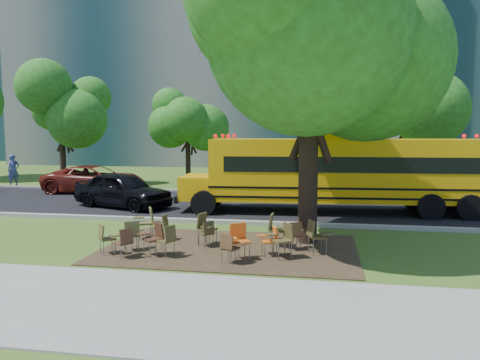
% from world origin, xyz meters
% --- Properties ---
extents(ground, '(160.00, 160.00, 0.00)m').
position_xyz_m(ground, '(0.00, 0.00, 0.00)').
color(ground, '#32531A').
rests_on(ground, ground).
extents(sidewalk, '(60.00, 4.00, 0.04)m').
position_xyz_m(sidewalk, '(0.00, -5.00, 0.02)').
color(sidewalk, gray).
rests_on(sidewalk, ground).
extents(dirt_patch, '(7.00, 4.50, 0.03)m').
position_xyz_m(dirt_patch, '(1.00, -0.50, 0.01)').
color(dirt_patch, '#382819').
rests_on(dirt_patch, ground).
extents(asphalt_road, '(80.00, 8.00, 0.04)m').
position_xyz_m(asphalt_road, '(0.00, 7.00, 0.02)').
color(asphalt_road, black).
rests_on(asphalt_road, ground).
extents(kerb_near, '(80.00, 0.25, 0.14)m').
position_xyz_m(kerb_near, '(0.00, 3.00, 0.07)').
color(kerb_near, gray).
rests_on(kerb_near, ground).
extents(kerb_far, '(80.00, 0.25, 0.14)m').
position_xyz_m(kerb_far, '(0.00, 11.10, 0.07)').
color(kerb_far, gray).
rests_on(kerb_far, ground).
extents(building_main, '(38.00, 16.00, 22.00)m').
position_xyz_m(building_main, '(-8.00, 36.00, 11.00)').
color(building_main, slate).
rests_on(building_main, ground).
extents(bg_tree_0, '(5.20, 5.20, 7.18)m').
position_xyz_m(bg_tree_0, '(-12.00, 13.00, 4.57)').
color(bg_tree_0, black).
rests_on(bg_tree_0, ground).
extents(bg_tree_2, '(4.80, 4.80, 6.62)m').
position_xyz_m(bg_tree_2, '(-5.00, 16.00, 4.21)').
color(bg_tree_2, black).
rests_on(bg_tree_2, ground).
extents(bg_tree_3, '(5.60, 5.60, 7.84)m').
position_xyz_m(bg_tree_3, '(8.00, 14.00, 5.03)').
color(bg_tree_3, black).
rests_on(bg_tree_3, ground).
extents(main_tree, '(7.20, 7.20, 9.23)m').
position_xyz_m(main_tree, '(3.12, 0.61, 5.62)').
color(main_tree, black).
rests_on(main_tree, ground).
extents(school_bus, '(12.30, 3.49, 2.97)m').
position_xyz_m(school_bus, '(4.44, 5.99, 1.72)').
color(school_bus, '#DFA007').
rests_on(school_bus, ground).
extents(chair_0, '(0.58, 0.71, 0.86)m').
position_xyz_m(chair_0, '(-1.55, -1.22, 0.53)').
color(chair_0, brown).
rests_on(chair_0, ground).
extents(chair_1, '(0.70, 0.55, 0.81)m').
position_xyz_m(chair_1, '(-2.12, -1.63, 0.50)').
color(chair_1, '#4F4722').
rests_on(chair_1, ground).
extents(chair_2, '(0.54, 0.69, 0.81)m').
position_xyz_m(chair_2, '(-1.45, -1.93, 0.50)').
color(chair_2, '#50301C').
rests_on(chair_2, ground).
extents(chair_3, '(0.76, 0.60, 0.89)m').
position_xyz_m(chair_3, '(-0.81, -1.55, 0.55)').
color(chair_3, '#412617').
rests_on(chair_3, ground).
extents(chair_4, '(0.63, 0.49, 0.77)m').
position_xyz_m(chair_4, '(1.32, -1.99, 0.48)').
color(chair_4, '#483019').
rests_on(chair_4, ground).
extents(chair_5, '(0.64, 0.77, 0.94)m').
position_xyz_m(chair_5, '(1.45, -1.54, 0.58)').
color(chair_5, '#D25A16').
rests_on(chair_5, ground).
extents(chair_6, '(0.61, 0.54, 0.80)m').
position_xyz_m(chair_6, '(2.23, -1.05, 0.49)').
color(chair_6, '#D95E17').
rests_on(chair_6, ground).
extents(chair_7, '(0.73, 0.64, 0.94)m').
position_xyz_m(chair_7, '(3.39, -0.68, 0.58)').
color(chair_7, '#4A4120').
rests_on(chair_7, ground).
extents(chair_8, '(0.46, 0.53, 0.79)m').
position_xyz_m(chair_8, '(-1.20, 0.17, 0.49)').
color(chair_8, brown).
rests_on(chair_8, ground).
extents(chair_9, '(0.79, 0.66, 0.97)m').
position_xyz_m(chair_9, '(-1.72, 0.29, 0.60)').
color(chair_9, brown).
rests_on(chair_9, ground).
extents(chair_10, '(0.58, 0.74, 0.94)m').
position_xyz_m(chair_10, '(0.24, -0.21, 0.58)').
color(chair_10, '#48411F').
rests_on(chair_10, ground).
extents(chair_11, '(0.53, 0.67, 0.77)m').
position_xyz_m(chair_11, '(0.35, -0.43, 0.48)').
color(chair_11, '#413A1C').
rests_on(chair_11, ground).
extents(chair_12, '(0.56, 0.64, 0.96)m').
position_xyz_m(chair_12, '(2.26, -0.08, 0.59)').
color(chair_12, '#4B4620').
rests_on(chair_12, ground).
extents(chair_13, '(0.56, 0.65, 0.82)m').
position_xyz_m(chair_13, '(2.80, -0.35, 0.51)').
color(chair_13, '#49321A').
rests_on(chair_13, ground).
extents(chair_14, '(0.78, 0.62, 0.94)m').
position_xyz_m(chair_14, '(2.57, -1.22, 0.58)').
color(chair_14, '#4E4321').
rests_on(chair_14, ground).
extents(chair_15, '(0.55, 0.70, 0.86)m').
position_xyz_m(chair_15, '(-0.42, -1.62, 0.53)').
color(chair_15, '#4F4A22').
rests_on(chair_15, ground).
extents(black_car, '(4.86, 3.27, 1.54)m').
position_xyz_m(black_car, '(-4.88, 5.64, 0.77)').
color(black_car, black).
rests_on(black_car, ground).
extents(bg_car_red, '(5.39, 2.63, 1.48)m').
position_xyz_m(bg_car_red, '(-8.33, 9.89, 0.74)').
color(bg_car_red, '#5C180F').
rests_on(bg_car_red, ground).
extents(pedestrian_a, '(0.77, 0.84, 1.92)m').
position_xyz_m(pedestrian_a, '(-14.45, 11.73, 0.96)').
color(pedestrian_a, navy).
rests_on(pedestrian_a, ground).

